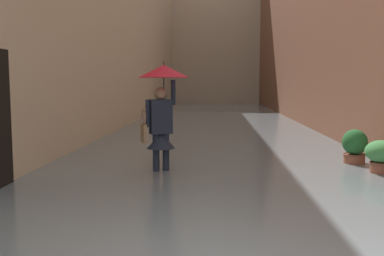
{
  "coord_description": "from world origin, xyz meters",
  "views": [
    {
      "loc": [
        0.01,
        2.87,
        1.7
      ],
      "look_at": [
        0.39,
        -4.24,
        0.96
      ],
      "focal_mm": 41.1,
      "sensor_mm": 36.0,
      "label": 1
    }
  ],
  "objects_px": {
    "person_wading": "(162,101)",
    "potted_plant_mid_left": "(382,157)",
    "potted_plant_near_right": "(165,105)",
    "potted_plant_near_left": "(355,148)"
  },
  "relations": [
    {
      "from": "potted_plant_near_left",
      "to": "potted_plant_near_right",
      "type": "bearing_deg",
      "value": -69.98
    },
    {
      "from": "potted_plant_mid_left",
      "to": "potted_plant_near_right",
      "type": "height_order",
      "value": "potted_plant_near_right"
    },
    {
      "from": "potted_plant_mid_left",
      "to": "potted_plant_near_right",
      "type": "xyz_separation_m",
      "value": [
        5.57,
        -15.74,
        0.07
      ]
    },
    {
      "from": "potted_plant_near_left",
      "to": "potted_plant_near_right",
      "type": "relative_size",
      "value": 0.94
    },
    {
      "from": "potted_plant_near_left",
      "to": "potted_plant_near_right",
      "type": "xyz_separation_m",
      "value": [
        5.4,
        -14.82,
        0.06
      ]
    },
    {
      "from": "person_wading",
      "to": "potted_plant_near_right",
      "type": "distance_m",
      "value": 15.86
    },
    {
      "from": "potted_plant_mid_left",
      "to": "potted_plant_near_left",
      "type": "relative_size",
      "value": 0.89
    },
    {
      "from": "potted_plant_near_left",
      "to": "potted_plant_mid_left",
      "type": "bearing_deg",
      "value": 100.74
    },
    {
      "from": "person_wading",
      "to": "potted_plant_mid_left",
      "type": "height_order",
      "value": "person_wading"
    },
    {
      "from": "person_wading",
      "to": "potted_plant_mid_left",
      "type": "bearing_deg",
      "value": 179.96
    }
  ]
}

